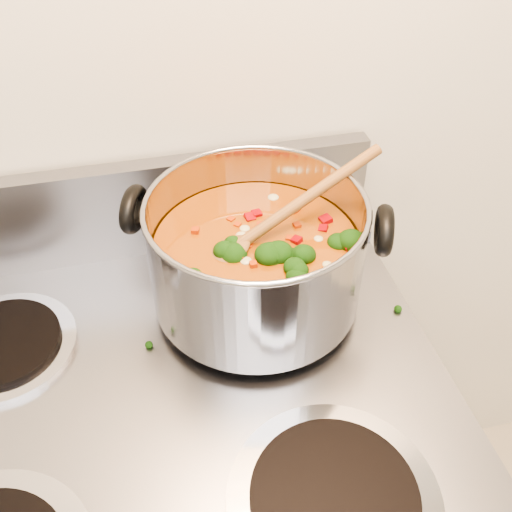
% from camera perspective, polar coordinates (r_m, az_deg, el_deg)
% --- Properties ---
extents(stockpot, '(0.35, 0.30, 0.18)m').
position_cam_1_polar(stockpot, '(0.78, -0.03, 0.02)').
color(stockpot, '#9C9CA4').
rests_on(stockpot, electric_range).
extents(wooden_spoon, '(0.28, 0.11, 0.11)m').
position_cam_1_polar(wooden_spoon, '(0.76, 1.11, 3.07)').
color(wooden_spoon, brown).
rests_on(wooden_spoon, stockpot).
extents(cooktop_crumbs, '(0.02, 0.12, 0.01)m').
position_cam_1_polar(cooktop_crumbs, '(0.88, 12.66, -3.32)').
color(cooktop_crumbs, black).
rests_on(cooktop_crumbs, electric_range).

